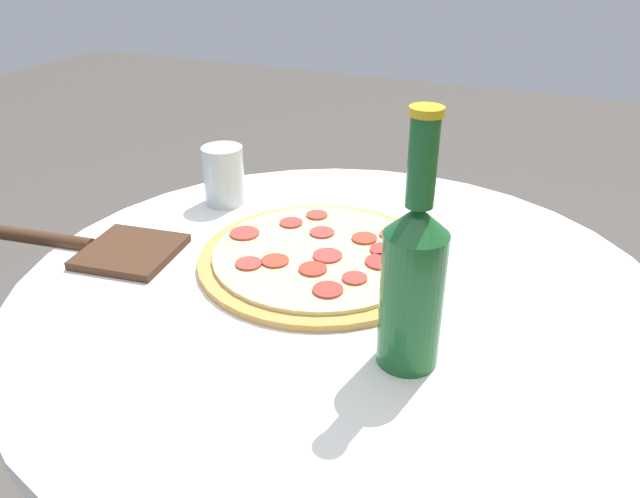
# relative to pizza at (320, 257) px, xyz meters

# --- Properties ---
(table) EXTENTS (0.86, 0.86, 0.69)m
(table) POSITION_rel_pizza_xyz_m (0.05, 0.05, -0.16)
(table) COLOR white
(table) RESTS_ON ground_plane
(pizza) EXTENTS (0.34, 0.34, 0.02)m
(pizza) POSITION_rel_pizza_xyz_m (0.00, 0.00, 0.00)
(pizza) COLOR #C68E47
(pizza) RESTS_ON table
(beer_bottle) EXTENTS (0.07, 0.07, 0.28)m
(beer_bottle) POSITION_rel_pizza_xyz_m (0.16, 0.17, 0.10)
(beer_bottle) COLOR #195628
(beer_bottle) RESTS_ON table
(pizza_paddle) EXTENTS (0.14, 0.29, 0.02)m
(pizza_paddle) POSITION_rel_pizza_xyz_m (0.10, -0.30, -0.00)
(pizza_paddle) COLOR #422819
(pizza_paddle) RESTS_ON table
(drinking_glass) EXTENTS (0.07, 0.07, 0.10)m
(drinking_glass) POSITION_rel_pizza_xyz_m (-0.12, -0.23, 0.04)
(drinking_glass) COLOR silver
(drinking_glass) RESTS_ON table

